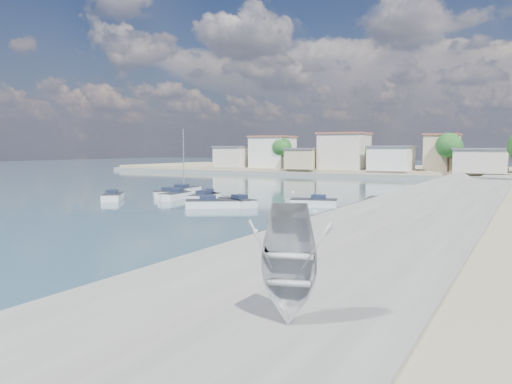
% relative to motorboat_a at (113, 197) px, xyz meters
% --- Properties ---
extents(ground, '(400.00, 400.00, 0.00)m').
position_rel_motorboat_a_xyz_m(ground, '(20.64, 29.55, -0.38)').
color(ground, '#2C4759').
rests_on(ground, ground).
extents(seawall_walkway, '(5.00, 90.00, 1.80)m').
position_rel_motorboat_a_xyz_m(seawall_walkway, '(39.14, 2.55, 0.52)').
color(seawall_walkway, slate).
rests_on(seawall_walkway, ground).
extents(breakwater, '(2.00, 31.02, 0.35)m').
position_rel_motorboat_a_xyz_m(breakwater, '(27.55, 2.23, -0.21)').
color(breakwater, black).
rests_on(breakwater, ground).
extents(far_shore_land, '(160.00, 40.00, 1.40)m').
position_rel_motorboat_a_xyz_m(far_shore_land, '(20.64, 81.55, 0.32)').
color(far_shore_land, gray).
rests_on(far_shore_land, ground).
extents(far_shore_quay, '(160.00, 2.50, 0.80)m').
position_rel_motorboat_a_xyz_m(far_shore_quay, '(20.64, 60.55, 0.02)').
color(far_shore_quay, slate).
rests_on(far_shore_quay, ground).
extents(far_town, '(113.01, 12.80, 8.35)m').
position_rel_motorboat_a_xyz_m(far_town, '(31.36, 66.47, 4.56)').
color(far_town, beige).
rests_on(far_town, far_shore_land).
extents(shore_trees, '(74.56, 38.32, 7.92)m').
position_rel_motorboat_a_xyz_m(shore_trees, '(28.98, 57.66, 5.84)').
color(shore_trees, '#38281E').
rests_on(shore_trees, ground).
extents(motorboat_a, '(4.56, 5.22, 1.48)m').
position_rel_motorboat_a_xyz_m(motorboat_a, '(0.00, 0.00, 0.00)').
color(motorboat_a, silver).
rests_on(motorboat_a, ground).
extents(motorboat_b, '(4.03, 4.22, 1.48)m').
position_rel_motorboat_a_xyz_m(motorboat_b, '(4.08, 6.01, -0.00)').
color(motorboat_b, silver).
rests_on(motorboat_b, ground).
extents(motorboat_c, '(5.46, 3.92, 1.48)m').
position_rel_motorboat_a_xyz_m(motorboat_c, '(16.05, 1.80, 0.00)').
color(motorboat_c, silver).
rests_on(motorboat_c, ground).
extents(motorboat_d, '(5.58, 3.29, 1.48)m').
position_rel_motorboat_a_xyz_m(motorboat_d, '(23.36, 5.18, -0.00)').
color(motorboat_d, silver).
rests_on(motorboat_d, ground).
extents(motorboat_e, '(2.60, 5.51, 1.48)m').
position_rel_motorboat_a_xyz_m(motorboat_e, '(10.18, 4.66, -0.00)').
color(motorboat_e, silver).
rests_on(motorboat_e, ground).
extents(motorboat_f, '(3.74, 3.77, 1.48)m').
position_rel_motorboat_a_xyz_m(motorboat_f, '(9.25, 6.61, -0.00)').
color(motorboat_f, silver).
rests_on(motorboat_f, ground).
extents(motorboat_g, '(2.41, 5.45, 1.48)m').
position_rel_motorboat_a_xyz_m(motorboat_g, '(6.02, 3.89, 0.00)').
color(motorboat_g, silver).
rests_on(motorboat_g, ground).
extents(motorboat_h, '(5.99, 5.06, 1.48)m').
position_rel_motorboat_a_xyz_m(motorboat_h, '(15.08, -0.42, -0.00)').
color(motorboat_h, silver).
rests_on(motorboat_h, ground).
extents(sailboat, '(3.06, 7.15, 9.00)m').
position_rel_motorboat_a_xyz_m(sailboat, '(1.79, 11.68, 0.03)').
color(sailboat, silver).
rests_on(sailboat, ground).
extents(mooring_buoys, '(19.31, 32.05, 0.31)m').
position_rel_motorboat_a_xyz_m(mooring_buoys, '(26.17, 5.83, -0.33)').
color(mooring_buoys, white).
rests_on(mooring_buoys, ground).
extents(overturned_dinghy, '(3.39, 2.32, 0.58)m').
position_rel_motorboat_a_xyz_m(overturned_dinghy, '(38.64, -32.59, 1.71)').
color(overturned_dinghy, '#A5A8AD').
rests_on(overturned_dinghy, seawall_walkway).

